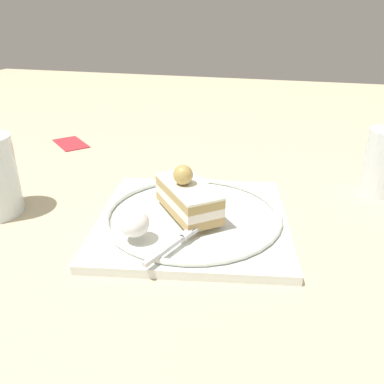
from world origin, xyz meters
TOP-DOWN VIEW (x-y plane):
  - ground_plane at (0.00, 0.00)m, footprint 2.40×2.40m
  - dessert_plate at (-0.00, -0.02)m, footprint 0.28×0.28m
  - cake_slice at (-0.00, -0.01)m, footprint 0.12×0.11m
  - whipped_cream_dollop at (-0.08, 0.03)m, footprint 0.04×0.04m
  - fork at (-0.08, -0.02)m, footprint 0.11×0.05m
  - folded_napkin at (0.26, 0.31)m, footprint 0.10×0.10m

SIDE VIEW (x-z plane):
  - ground_plane at x=0.00m, z-range 0.00..0.00m
  - folded_napkin at x=0.26m, z-range 0.00..0.00m
  - dessert_plate at x=0.00m, z-range 0.00..0.02m
  - fork at x=-0.08m, z-range 0.02..0.02m
  - whipped_cream_dollop at x=-0.08m, z-range 0.02..0.05m
  - cake_slice at x=0.00m, z-range 0.01..0.07m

